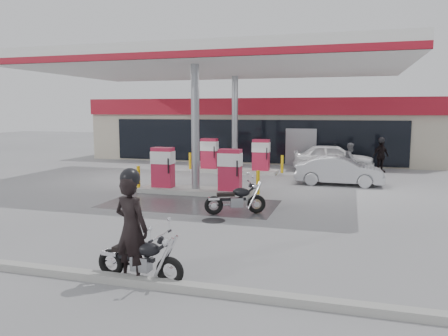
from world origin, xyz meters
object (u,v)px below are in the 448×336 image
Objects in this scene: pump_island_far at (235,159)px; hatchback_silver at (339,171)px; attendant at (351,159)px; biker_walking at (381,156)px; parked_motorcycle at (236,200)px; biker_main at (131,228)px; parked_car_left at (119,148)px; main_motorcycle at (141,260)px; sedan_white at (333,157)px; pump_island_near at (196,175)px.

pump_island_far is 1.36× the size of hatchback_silver.
attendant is 1.94m from biker_walking.
parked_motorcycle is 0.49× the size of hatchback_silver.
parked_motorcycle is at bearing -74.85° from pump_island_far.
biker_main reaches higher than parked_car_left.
parked_motorcycle is 0.46× the size of parked_car_left.
main_motorcycle is at bearing -127.32° from parked_car_left.
biker_main is at bearing -178.94° from main_motorcycle.
sedan_white is 15.33m from parked_car_left.
parked_motorcycle is at bearing -117.55° from parked_car_left.
sedan_white is at bearing 53.29° from attendant.
biker_walking is (17.37, -3.46, 0.30)m from parked_car_left.
hatchback_silver is (2.95, 6.58, 0.18)m from parked_motorcycle.
pump_island_far is 3.17× the size of attendant.
biker_main is 23.66m from parked_car_left.
biker_main reaches higher than sedan_white.
pump_island_near is at bearing 144.02° from sedan_white.
hatchback_silver is at bearing -171.65° from attendant.
pump_island_near is 1.20× the size of sedan_white.
main_motorcycle is at bearing 165.54° from sedan_white.
sedan_white is at bearing -80.93° from parked_car_left.
biker_main is (-0.19, 0.01, 0.60)m from main_motorcycle.
main_motorcycle is 0.63m from biker_main.
parked_motorcycle is 19.20m from parked_car_left.
pump_island_near is at bearing -172.25° from biker_walking.
biker_walking reaches higher than hatchback_silver.
parked_motorcycle is 1.05× the size of biker_walking.
attendant is at bearing 177.99° from biker_walking.
biker_main is 1.25× the size of attendant.
sedan_white is at bearing 24.02° from pump_island_far.
attendant is at bearing -147.78° from sedan_white.
parked_car_left is 2.26× the size of biker_walking.
pump_island_far reaches higher than biker_walking.
main_motorcycle is (2.08, -8.80, -0.29)m from pump_island_near.
biker_walking reaches higher than attendant.
sedan_white is 1.51m from attendant.
biker_main reaches higher than pump_island_far.
hatchback_silver is at bearing -24.03° from pump_island_far.
hatchback_silver is at bearing 41.39° from parked_motorcycle.
pump_island_far is at bearing 102.14° from main_motorcycle.
parked_car_left is at bearing 72.03° from sedan_white.
sedan_white reaches higher than main_motorcycle.
pump_island_near is at bearing -90.00° from pump_island_far.
biker_walking is (1.98, 4.60, 0.25)m from hatchback_silver.
pump_island_near is at bearing -63.46° from biker_main.
pump_island_far is 5.89m from hatchback_silver.
parked_car_left is 17.71m from biker_walking.
main_motorcycle is 17.81m from biker_walking.
biker_main is 0.47× the size of sedan_white.
hatchback_silver is (5.38, 3.60, -0.09)m from pump_island_near.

